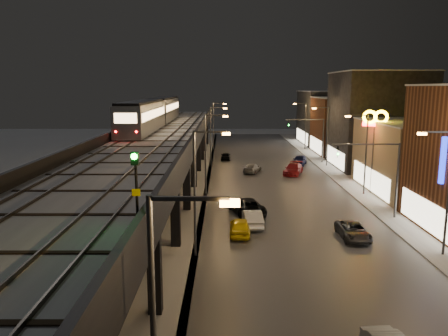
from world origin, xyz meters
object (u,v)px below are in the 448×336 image
object	(u,v)px
car_mid_silver	(246,206)
car_onc_dark	(353,232)
car_mid_dark	(252,169)
subway_train	(155,112)
car_taxi	(240,227)
car_near_white	(252,219)
car_onc_white	(293,169)
car_far_white	(226,156)
car_onc_red	(300,160)
rail_signal	(135,173)

from	to	relation	value
car_mid_silver	car_onc_dark	distance (m)	10.82
car_onc_dark	car_mid_dark	bearing A→B (deg)	102.69
car_mid_dark	car_onc_dark	xyz separation A→B (m)	(6.29, -27.24, -0.00)
subway_train	car_mid_dark	bearing A→B (deg)	-8.08
car_taxi	car_near_white	distance (m)	2.51
car_taxi	car_mid_silver	size ratio (longest dim) A/B	0.76
car_mid_silver	car_onc_white	distance (m)	20.27
car_taxi	car_far_white	bearing A→B (deg)	-86.95
car_far_white	car_onc_white	distance (m)	15.50
car_onc_dark	car_onc_red	distance (m)	33.53
car_taxi	car_mid_dark	bearing A→B (deg)	-94.31
subway_train	car_near_white	bearing A→B (deg)	-64.80
rail_signal	car_taxi	size ratio (longest dim) A/B	0.69
car_onc_white	car_onc_red	size ratio (longest dim) A/B	1.15
car_near_white	car_mid_silver	xyz separation A→B (m)	(-0.32, 3.93, 0.03)
car_mid_dark	car_onc_dark	world-z (taller)	car_mid_dark
car_taxi	car_onc_red	bearing A→B (deg)	-106.21
car_mid_silver	car_far_white	size ratio (longest dim) A/B	1.45
subway_train	car_onc_white	size ratio (longest dim) A/B	7.23
rail_signal	car_near_white	size ratio (longest dim) A/B	0.64
car_mid_dark	car_onc_red	bearing A→B (deg)	-121.05
subway_train	car_mid_silver	xyz separation A→B (m)	(11.93, -22.12, -7.69)
car_near_white	car_far_white	distance (m)	35.27
rail_signal	car_onc_red	bearing A→B (deg)	73.13
car_mid_silver	car_mid_dark	xyz separation A→B (m)	(1.88, 20.16, -0.12)
car_near_white	car_onc_white	size ratio (longest dim) A/B	0.85
car_taxi	car_onc_red	distance (m)	34.21
subway_train	car_far_white	xyz separation A→B (m)	(10.13, 9.16, -7.81)
car_mid_silver	car_far_white	bearing A→B (deg)	-102.45
car_far_white	car_mid_silver	bearing A→B (deg)	95.13
car_mid_dark	car_onc_dark	distance (m)	27.96
car_taxi	car_onc_dark	distance (m)	9.01
car_far_white	car_onc_white	world-z (taller)	car_onc_white
car_far_white	car_onc_dark	xyz separation A→B (m)	(9.97, -38.36, -0.01)
car_onc_white	car_onc_red	world-z (taller)	car_onc_red
rail_signal	car_far_white	size ratio (longest dim) A/B	0.75
car_taxi	car_onc_dark	xyz separation A→B (m)	(8.97, -0.91, -0.07)
car_near_white	car_onc_dark	size ratio (longest dim) A/B	0.98
subway_train	car_near_white	size ratio (longest dim) A/B	8.47
car_taxi	car_near_white	xyz separation A→B (m)	(1.12, 2.24, 0.03)
subway_train	car_mid_silver	distance (m)	26.28
car_mid_dark	car_taxi	bearing A→B (deg)	104.15
car_near_white	car_far_white	world-z (taller)	car_near_white
car_mid_silver	car_mid_dark	size ratio (longest dim) A/B	1.25
car_taxi	car_far_white	world-z (taller)	car_taxi
rail_signal	car_mid_silver	distance (m)	25.41
car_near_white	subway_train	bearing A→B (deg)	-68.28
car_taxi	car_mid_dark	xyz separation A→B (m)	(2.68, 26.33, -0.07)
car_mid_silver	car_near_white	bearing A→B (deg)	78.96
rail_signal	car_mid_dark	world-z (taller)	rail_signal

